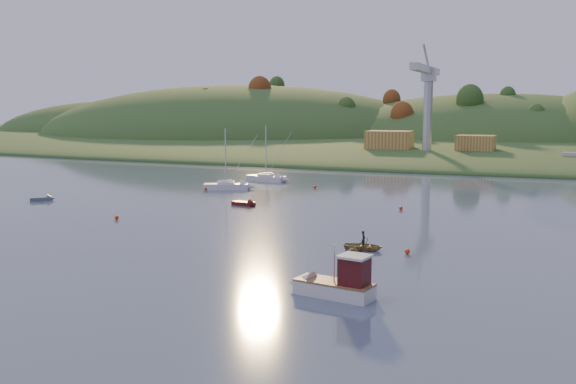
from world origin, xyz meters
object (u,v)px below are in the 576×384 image
at_px(fishing_boat, 329,283).
at_px(sailboat_far, 266,177).
at_px(red_tender, 248,204).
at_px(sailboat_near, 226,186).
at_px(canoe, 363,246).
at_px(grey_dinghy, 45,199).

bearing_deg(fishing_boat, sailboat_far, -52.20).
distance_m(fishing_boat, red_tender, 42.22).
height_order(sailboat_near, red_tender, sailboat_near).
height_order(sailboat_near, canoe, sailboat_near).
xyz_separation_m(sailboat_far, canoe, (31.60, -47.17, -0.30)).
bearing_deg(fishing_boat, grey_dinghy, -18.79).
xyz_separation_m(fishing_boat, canoe, (-1.74, 14.96, -0.56)).
relative_size(sailboat_near, sailboat_far, 0.99).
height_order(fishing_boat, red_tender, fishing_boat).
xyz_separation_m(fishing_boat, red_tender, (-23.63, 34.98, -0.67)).
bearing_deg(sailboat_far, sailboat_near, -88.39).
relative_size(canoe, grey_dinghy, 1.11).
xyz_separation_m(sailboat_far, grey_dinghy, (-19.21, -33.74, -0.41)).
height_order(canoe, red_tender, red_tender).
xyz_separation_m(sailboat_near, canoe, (32.65, -33.93, -0.29)).
bearing_deg(red_tender, fishing_boat, -44.85).
bearing_deg(canoe, sailboat_near, 36.65).
xyz_separation_m(red_tender, grey_dinghy, (-28.93, -6.60, -0.01)).
distance_m(sailboat_far, grey_dinghy, 38.83).
distance_m(fishing_boat, grey_dinghy, 59.74).
height_order(sailboat_far, red_tender, sailboat_far).
bearing_deg(fishing_boat, sailboat_near, -45.30).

